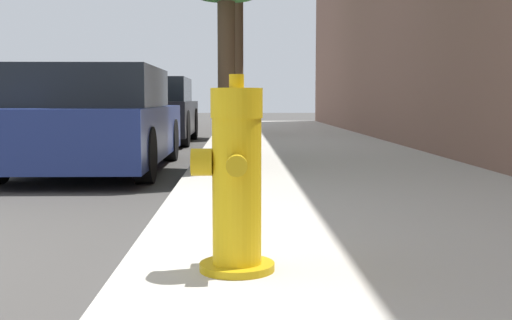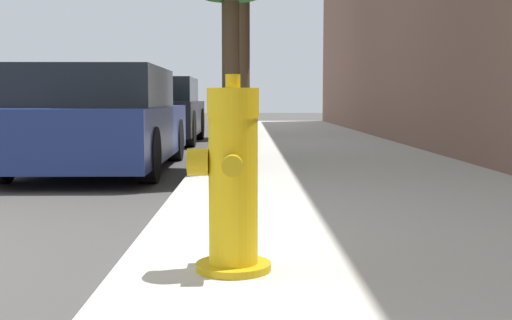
% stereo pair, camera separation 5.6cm
% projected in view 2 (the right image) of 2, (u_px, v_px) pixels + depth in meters
% --- Properties ---
extents(sidewalk_slab, '(3.37, 40.00, 0.14)m').
position_uv_depth(sidewalk_slab, '(452.00, 267.00, 3.29)').
color(sidewalk_slab, '#B7B2A8').
rests_on(sidewalk_slab, ground_plane).
extents(fire_hydrant, '(0.38, 0.38, 0.90)m').
position_uv_depth(fire_hydrant, '(232.00, 182.00, 2.92)').
color(fire_hydrant, '#C39C11').
rests_on(fire_hydrant, sidewalk_slab).
extents(parked_car_near, '(1.84, 4.27, 1.33)m').
position_uv_depth(parked_car_near, '(100.00, 121.00, 8.30)').
color(parked_car_near, navy).
rests_on(parked_car_near, ground_plane).
extents(parked_car_mid, '(1.88, 3.80, 1.37)m').
position_uv_depth(parked_car_mid, '(155.00, 111.00, 13.52)').
color(parked_car_mid, black).
rests_on(parked_car_mid, ground_plane).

